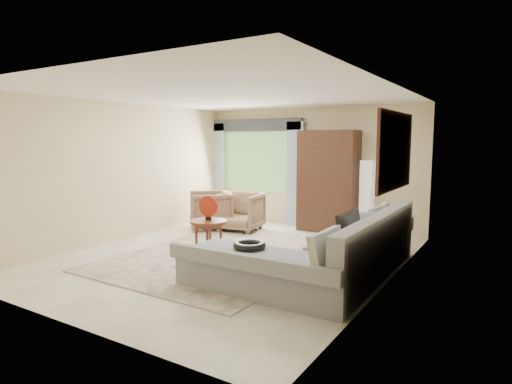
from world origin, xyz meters
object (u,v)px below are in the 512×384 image
Objects in this scene: sectional_sofa at (331,258)px; floor_lamp at (367,198)px; coffee_table at (209,238)px; armoire at (328,181)px; tv_screen at (350,229)px; armchair_left at (211,210)px; armchair_right at (240,212)px; potted_plant at (225,209)px.

floor_lamp reaches higher than sectional_sofa.
armoire is (0.88, 2.90, 0.73)m from coffee_table.
tv_screen is 0.83× the size of armchair_left.
tv_screen is 3.06m from floor_lamp.
sectional_sofa is 3.44m from armchair_right.
sectional_sofa is at bearing -44.06° from armchair_right.
tv_screen reaches higher than potted_plant.
armchair_left is 3.25m from floor_lamp.
tv_screen is at bearing -62.77° from armoire.
sectional_sofa is 2.31× the size of floor_lamp.
armoire reaches higher than coffee_table.
armchair_right reaches higher than potted_plant.
tv_screen is at bearing -34.56° from potted_plant.
armchair_left is 1.07m from potted_plant.
armchair_right is 0.42× the size of armoire.
armoire is 1.40× the size of floor_lamp.
floor_lamp is at bearing 98.33° from sectional_sofa.
floor_lamp reaches higher than tv_screen.
armoire reaches higher than sectional_sofa.
sectional_sofa reaches higher than armchair_right.
potted_plant is 0.25× the size of armoire.
coffee_table is at bearing -179.82° from sectional_sofa.
tv_screen is 0.84× the size of armchair_right.
armchair_right is at bearing 147.45° from tv_screen.
sectional_sofa is 1.65× the size of armoire.
floor_lamp is (3.34, 0.19, 0.49)m from potted_plant.
floor_lamp is at bearing 70.47° from armchair_left.
potted_plant is (-3.78, 2.77, -0.02)m from sectional_sofa.
armchair_right is at bearing 109.95° from coffee_table.
tv_screen is at bearing -76.76° from floor_lamp.
armoire reaches higher than potted_plant.
armchair_right is at bearing -149.35° from armoire.
tv_screen is 4.12m from armchair_left.
armoire is at bearing 21.31° from armchair_right.
sectional_sofa reaches higher than coffee_table.
armoire is at bearing 117.23° from tv_screen.
armchair_left is 2.56m from armoire.
armchair_right is at bearing 65.72° from armchair_left.
floor_lamp reaches higher than armchair_left.
tv_screen is at bearing -0.25° from coffee_table.
armchair_left is (-1.33, 1.78, 0.09)m from coffee_table.
armchair_right is (-2.82, 1.96, 0.12)m from sectional_sofa.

